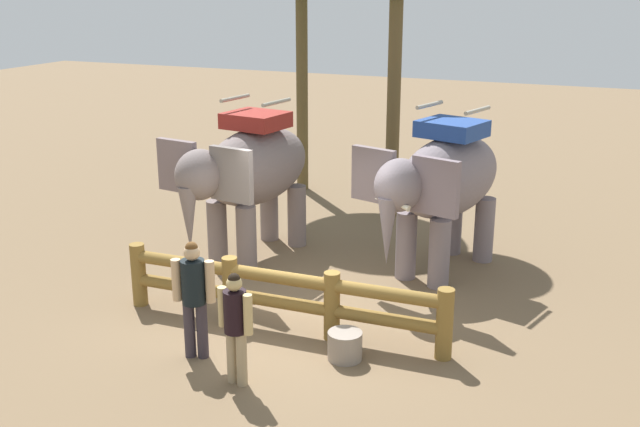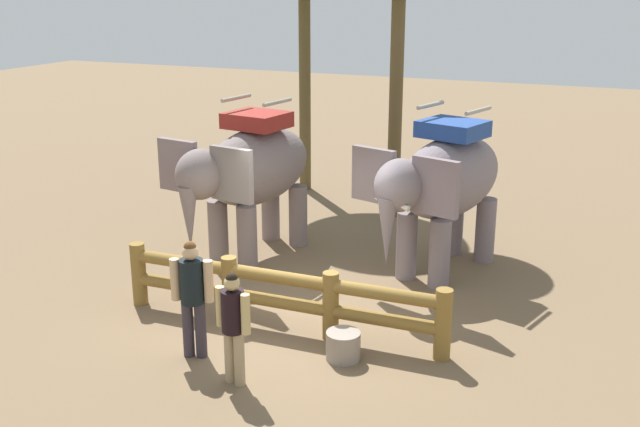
% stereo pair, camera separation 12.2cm
% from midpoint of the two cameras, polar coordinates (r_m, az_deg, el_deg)
% --- Properties ---
extents(ground_plane, '(60.00, 60.00, 0.00)m').
position_cam_midpoint_polar(ground_plane, '(11.89, -2.82, -8.25)').
color(ground_plane, brown).
extents(log_fence, '(5.27, 0.34, 1.05)m').
position_cam_midpoint_polar(log_fence, '(11.46, -3.36, -5.97)').
color(log_fence, olive).
rests_on(log_fence, ground).
extents(elephant_near_left, '(2.07, 3.59, 3.03)m').
position_cam_midpoint_polar(elephant_near_left, '(14.12, -5.56, 3.18)').
color(elephant_near_left, slate).
rests_on(elephant_near_left, ground).
extents(elephant_center, '(2.38, 3.61, 3.02)m').
position_cam_midpoint_polar(elephant_center, '(13.47, 8.97, 2.35)').
color(elephant_center, slate).
rests_on(elephant_center, ground).
extents(tourist_woman_in_black, '(0.59, 0.41, 1.72)m').
position_cam_midpoint_polar(tourist_woman_in_black, '(10.64, -9.81, -5.81)').
color(tourist_woman_in_black, '#332B34').
rests_on(tourist_woman_in_black, ground).
extents(tourist_man_in_blue, '(0.54, 0.36, 1.56)m').
position_cam_midpoint_polar(tourist_man_in_blue, '(9.92, -6.74, -8.03)').
color(tourist_man_in_blue, tan).
rests_on(tourist_man_in_blue, ground).
extents(feed_bucket, '(0.49, 0.49, 0.41)m').
position_cam_midpoint_polar(feed_bucket, '(10.76, 1.56, -9.91)').
color(feed_bucket, gray).
rests_on(feed_bucket, ground).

